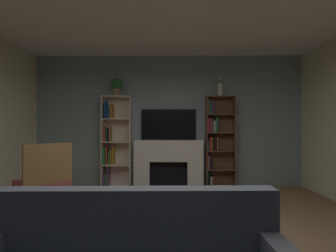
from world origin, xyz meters
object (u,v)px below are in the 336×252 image
Objects in this scene: fireplace at (169,162)px; bookshelf_right at (217,141)px; vase_with_flowers at (220,89)px; armchair at (44,180)px; bookshelf_left at (114,142)px; potted_plant at (117,86)px; coffee_table at (142,232)px; tv at (169,124)px.

bookshelf_right reaches higher than fireplace.
armchair is (-2.84, -1.95, -1.55)m from vase_with_flowers.
armchair is at bearing -105.86° from bookshelf_left.
potted_plant is (-2.14, -0.05, 1.19)m from bookshelf_right.
potted_plant reaches higher than armchair.
fireplace is 2.62m from armchair.
fireplace is 3.35m from coffee_table.
vase_with_flowers is 3.97m from coffee_table.
armchair is (-1.74, -1.96, 0.02)m from fireplace.
potted_plant reaches higher than coffee_table.
bookshelf_left is 4.44× the size of vase_with_flowers.
tv reaches higher than fireplace.
bookshelf_left is 1.00× the size of bookshelf_right.
potted_plant is at bearing -173.79° from tv.
bookshelf_right is (1.03, 0.03, 0.44)m from fireplace.
vase_with_flowers reaches higher than coffee_table.
tv is (0.00, 0.10, 0.81)m from fireplace.
vase_with_flowers is at bearing 68.38° from coffee_table.
coffee_table is (1.52, -1.38, -0.18)m from armchair.
vase_with_flowers is (1.10, -0.12, 0.76)m from tv.
armchair is at bearing 137.85° from coffee_table.
vase_with_flowers reaches higher than potted_plant.
bookshelf_left is at bearing -176.10° from tv.
vase_with_flowers is at bearing -0.98° from bookshelf_left.
fireplace is 1.25m from bookshelf_left.
armchair is (-0.56, -1.98, -0.40)m from bookshelf_left.
potted_plant is at bearing -178.95° from fireplace.
tv is 0.61× the size of bookshelf_right.
tv is at bearing 49.93° from armchair.
bookshelf_right is at bearing 35.81° from armchair.
vase_with_flowers is (2.21, 0.00, -0.06)m from potted_plant.
bookshelf_right is 1.13m from vase_with_flowers.
armchair is at bearing -108.03° from potted_plant.
tv is 3.08× the size of potted_plant.
fireplace is at bearing 1.05° from potted_plant.
vase_with_flowers is at bearing -6.16° from tv.
bookshelf_left is at bearing 74.14° from armchair.
coffee_table is (0.89, -3.32, -1.79)m from potted_plant.
potted_plant is at bearing -179.97° from vase_with_flowers.
coffee_table is at bearing -75.02° from potted_plant.
potted_plant reaches higher than tv.
fireplace is at bearing -90.00° from tv.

